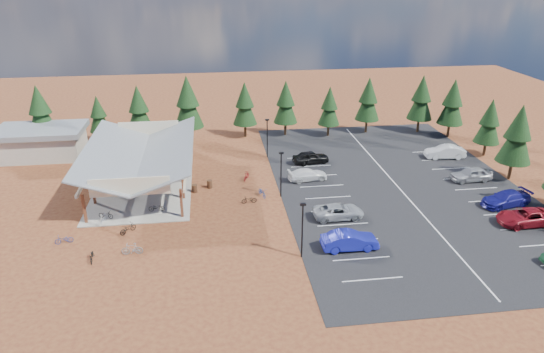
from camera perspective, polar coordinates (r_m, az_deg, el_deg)
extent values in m
plane|color=#5A2517|center=(50.32, -4.26, -3.67)|extent=(140.00, 140.00, 0.00)
cube|color=black|center=(56.84, 14.48, -1.05)|extent=(27.00, 44.00, 0.04)
cube|color=gray|center=(57.12, -14.78, -0.93)|extent=(10.60, 18.60, 0.10)
cube|color=#5E2F1B|center=(49.88, -21.22, -3.53)|extent=(0.25, 0.25, 3.00)
cube|color=#5E2F1B|center=(53.57, -20.29, -1.51)|extent=(0.25, 0.25, 3.00)
cube|color=#5E2F1B|center=(57.33, -19.49, 0.25)|extent=(0.25, 0.25, 3.00)
cube|color=#5E2F1B|center=(61.15, -18.78, 1.79)|extent=(0.25, 0.25, 3.00)
cube|color=#5E2F1B|center=(65.01, -18.16, 3.15)|extent=(0.25, 0.25, 3.00)
cube|color=#5E2F1B|center=(48.42, -10.61, -3.07)|extent=(0.25, 0.25, 3.00)
cube|color=#5E2F1B|center=(52.21, -10.44, -1.02)|extent=(0.25, 0.25, 3.00)
cube|color=#5E2F1B|center=(56.06, -10.28, 0.75)|extent=(0.25, 0.25, 3.00)
cube|color=#5E2F1B|center=(59.96, -10.15, 2.29)|extent=(0.25, 0.25, 3.00)
cube|color=#5E2F1B|center=(63.90, -10.03, 3.64)|extent=(0.25, 0.25, 3.00)
cube|color=beige|center=(56.88, -20.08, 1.62)|extent=(0.22, 18.00, 0.35)
cube|color=beige|center=(55.49, -9.98, 2.20)|extent=(0.22, 18.00, 0.35)
cube|color=slate|center=(56.13, -18.12, 2.59)|extent=(5.85, 19.40, 2.13)
cube|color=slate|center=(55.32, -12.22, 2.95)|extent=(5.85, 19.40, 2.13)
cube|color=beige|center=(47.44, -16.39, -1.16)|extent=(7.50, 0.15, 1.80)
cube|color=beige|center=(64.14, -14.28, 5.51)|extent=(7.50, 0.15, 1.80)
cube|color=#ADA593|center=(69.78, -25.41, 3.38)|extent=(10.00, 6.00, 3.20)
cube|color=slate|center=(69.20, -25.69, 4.89)|extent=(11.00, 7.00, 0.70)
cylinder|color=black|center=(40.94, 3.57, -6.48)|extent=(0.14, 0.14, 5.00)
cube|color=black|center=(39.73, 3.67, -3.30)|extent=(0.50, 0.25, 0.18)
cylinder|color=black|center=(51.51, 1.07, 0.14)|extent=(0.14, 0.14, 5.00)
cube|color=black|center=(50.56, 1.09, 2.79)|extent=(0.50, 0.25, 0.18)
cylinder|color=black|center=(62.61, -0.57, 4.46)|extent=(0.14, 0.14, 5.00)
cube|color=black|center=(61.82, -0.58, 6.70)|extent=(0.50, 0.25, 0.18)
cylinder|color=#3F2616|center=(54.86, -7.35, -0.89)|extent=(0.60, 0.60, 0.90)
cylinder|color=#3F2616|center=(54.00, -9.08, -1.40)|extent=(0.60, 0.60, 0.90)
cylinder|color=#382314|center=(73.20, -25.07, 3.87)|extent=(0.36, 0.36, 2.14)
cone|color=black|center=(72.20, -25.56, 6.58)|extent=(3.76, 3.76, 5.13)
cone|color=black|center=(71.69, -25.85, 8.20)|extent=(2.91, 2.91, 3.85)
cylinder|color=#382314|center=(72.76, -19.41, 4.46)|extent=(0.36, 0.36, 1.63)
cone|color=black|center=(71.97, -19.70, 6.54)|extent=(2.88, 2.88, 3.92)
cone|color=black|center=(71.55, -19.88, 7.79)|extent=(2.22, 2.22, 2.94)
cylinder|color=#382314|center=(70.51, -15.07, 4.57)|extent=(0.36, 0.36, 2.02)
cone|color=black|center=(69.52, -15.37, 7.24)|extent=(3.55, 3.55, 4.84)
cone|color=black|center=(69.01, -15.55, 8.85)|extent=(2.74, 2.74, 3.63)
cylinder|color=#382314|center=(69.42, -9.63, 4.90)|extent=(0.36, 0.36, 2.32)
cone|color=black|center=(68.29, -9.85, 8.03)|extent=(4.08, 4.08, 5.56)
cone|color=black|center=(67.72, -9.98, 9.92)|extent=(3.15, 3.15, 4.17)
cylinder|color=#382314|center=(71.01, -3.16, 5.47)|extent=(0.36, 0.36, 1.96)
cone|color=black|center=(70.05, -3.22, 8.06)|extent=(3.45, 3.45, 4.70)
cone|color=black|center=(69.55, -3.25, 9.62)|extent=(2.67, 2.67, 3.53)
cylinder|color=#382314|center=(71.65, 1.58, 5.67)|extent=(0.36, 0.36, 1.97)
cone|color=black|center=(70.69, 1.61, 8.26)|extent=(3.47, 3.47, 4.74)
cone|color=black|center=(70.20, 1.63, 9.81)|extent=(2.68, 2.68, 3.55)
cylinder|color=#382314|center=(71.78, 6.63, 5.47)|extent=(0.36, 0.36, 1.78)
cone|color=black|center=(70.91, 6.74, 7.80)|extent=(3.14, 3.14, 4.28)
cone|color=black|center=(70.45, 6.81, 9.20)|extent=(2.42, 2.42, 3.21)
cylinder|color=#382314|center=(74.17, 11.01, 5.89)|extent=(0.36, 0.36, 2.02)
cone|color=black|center=(73.23, 11.22, 8.45)|extent=(3.56, 3.56, 4.86)
cone|color=black|center=(72.75, 11.35, 9.99)|extent=(2.75, 2.75, 3.64)
cylinder|color=#382314|center=(76.12, 16.79, 5.79)|extent=(0.36, 0.36, 2.10)
cone|color=black|center=(75.17, 17.11, 8.37)|extent=(3.69, 3.69, 5.03)
cone|color=black|center=(74.69, 17.30, 9.92)|extent=(2.85, 2.85, 3.77)
cylinder|color=#382314|center=(62.99, 26.23, 0.69)|extent=(0.36, 0.36, 2.18)
cone|color=black|center=(61.80, 26.83, 3.87)|extent=(3.84, 3.84, 5.24)
cone|color=black|center=(61.19, 27.20, 5.79)|extent=(2.97, 2.97, 3.93)
cylinder|color=#382314|center=(69.48, 23.72, 3.01)|extent=(0.36, 0.36, 1.86)
cone|color=black|center=(68.55, 24.15, 5.47)|extent=(3.27, 3.27, 4.46)
cone|color=black|center=(68.06, 24.41, 6.96)|extent=(2.53, 2.53, 3.34)
cylinder|color=#382314|center=(75.20, 20.03, 5.14)|extent=(0.36, 0.36, 2.08)
cone|color=black|center=(74.25, 20.41, 7.73)|extent=(3.66, 3.66, 4.99)
cone|color=black|center=(73.76, 20.64, 9.27)|extent=(2.83, 2.83, 3.74)
imported|color=black|center=(50.48, -18.97, -4.26)|extent=(1.63, 1.02, 0.81)
imported|color=gray|center=(54.06, -16.77, -1.90)|extent=(1.86, 0.60, 1.10)
imported|color=#1A3D94|center=(60.47, -17.01, 0.70)|extent=(1.69, 0.62, 0.88)
imported|color=maroon|center=(62.84, -16.44, 1.72)|extent=(1.81, 0.81, 1.05)
imported|color=black|center=(50.46, -13.42, -3.55)|extent=(1.62, 0.57, 0.85)
imported|color=gray|center=(54.38, -13.10, -1.42)|extent=(1.62, 0.83, 0.94)
imported|color=#25269B|center=(60.08, -12.77, 1.02)|extent=(1.78, 0.98, 0.88)
imported|color=maroon|center=(62.01, -11.50, 1.87)|extent=(1.60, 0.74, 0.93)
imported|color=black|center=(44.17, -20.43, -8.76)|extent=(0.78, 1.75, 0.89)
imported|color=#9FA2A9|center=(49.82, -19.23, -4.68)|extent=(1.08, 1.72, 1.00)
imported|color=navy|center=(47.64, -23.29, -6.82)|extent=(1.66, 0.89, 0.83)
imported|color=black|center=(47.40, -16.60, -5.87)|extent=(1.68, 1.68, 0.93)
imported|color=gray|center=(43.91, -16.14, -8.18)|extent=(1.85, 0.56, 1.10)
imported|color=navy|center=(52.42, -1.17, -1.85)|extent=(1.13, 1.96, 0.97)
imported|color=maroon|center=(56.42, -3.04, 0.04)|extent=(1.09, 1.69, 0.99)
imported|color=black|center=(50.96, -2.70, -2.74)|extent=(1.63, 0.69, 0.83)
imported|color=#181D9C|center=(43.32, 9.12, -7.45)|extent=(5.01, 1.78, 1.65)
imported|color=#9C9FA4|center=(48.30, 7.83, -4.09)|extent=(5.07, 2.42, 1.40)
imported|color=white|center=(56.39, 4.22, 0.23)|extent=(4.84, 2.54, 1.34)
imported|color=black|center=(61.23, 4.59, 2.27)|extent=(4.83, 2.55, 1.57)
imported|color=maroon|center=(52.67, 27.73, -4.25)|extent=(5.56, 2.57, 1.54)
imported|color=navy|center=(55.74, 25.81, -2.38)|extent=(5.59, 3.07, 1.53)
imported|color=gray|center=(60.52, 22.39, 0.25)|extent=(4.81, 2.07, 1.62)
imported|color=white|center=(66.58, 19.67, 2.75)|extent=(5.21, 2.28, 1.66)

